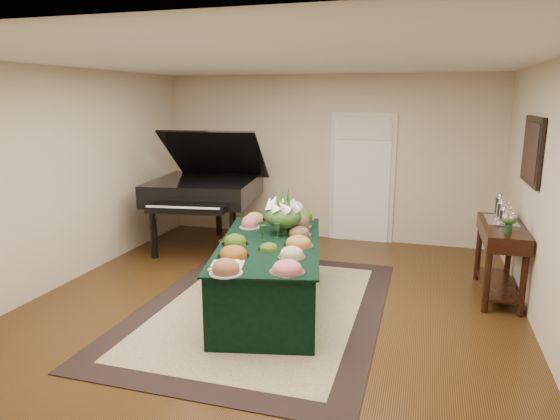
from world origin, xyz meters
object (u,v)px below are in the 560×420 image
(floral_centerpiece, at_px, (283,211))
(mahogany_sideboard, at_px, (501,241))
(buffet_table, at_px, (270,274))
(grand_piano, at_px, (205,188))

(floral_centerpiece, distance_m, mahogany_sideboard, 2.58)
(buffet_table, xyz_separation_m, mahogany_sideboard, (2.51, 1.06, 0.30))
(grand_piano, distance_m, mahogany_sideboard, 4.26)
(buffet_table, bearing_deg, grand_piano, 130.80)
(buffet_table, distance_m, grand_piano, 2.60)
(floral_centerpiece, height_order, mahogany_sideboard, floral_centerpiece)
(buffet_table, height_order, floral_centerpiece, floral_centerpiece)
(floral_centerpiece, relative_size, mahogany_sideboard, 0.35)
(buffet_table, xyz_separation_m, floral_centerpiece, (0.04, 0.40, 0.64))
(floral_centerpiece, bearing_deg, grand_piano, 138.18)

